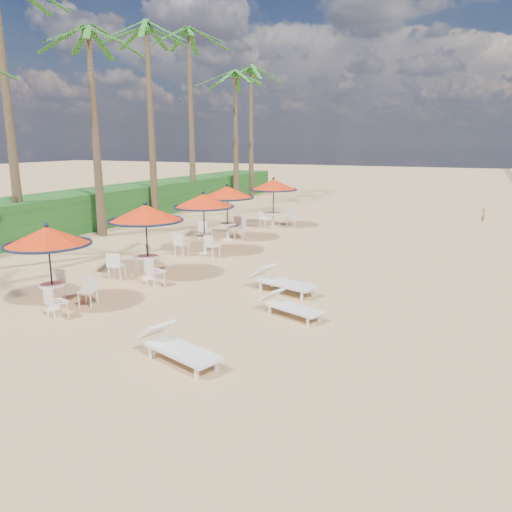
{
  "coord_description": "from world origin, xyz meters",
  "views": [
    {
      "loc": [
        4.93,
        -9.08,
        4.3
      ],
      "look_at": [
        -0.58,
        3.14,
        1.2
      ],
      "focal_mm": 35.0,
      "sensor_mm": 36.0,
      "label": 1
    }
  ],
  "objects_px": {
    "station_1": "(144,223)",
    "station_3": "(227,199)",
    "lounger_near": "(176,346)",
    "station_0": "(51,247)",
    "station_4": "(274,189)",
    "lounger_mid": "(289,305)",
    "lounger_far": "(280,280)",
    "station_2": "(203,207)"
  },
  "relations": [
    {
      "from": "station_1",
      "to": "station_3",
      "type": "xyz_separation_m",
      "value": [
        -0.62,
        6.8,
        0.01
      ]
    },
    {
      "from": "station_4",
      "to": "lounger_near",
      "type": "bearing_deg",
      "value": -74.62
    },
    {
      "from": "station_1",
      "to": "station_3",
      "type": "relative_size",
      "value": 1.0
    },
    {
      "from": "station_3",
      "to": "lounger_mid",
      "type": "height_order",
      "value": "station_3"
    },
    {
      "from": "station_3",
      "to": "station_4",
      "type": "xyz_separation_m",
      "value": [
        0.62,
        3.94,
        0.11
      ]
    },
    {
      "from": "station_2",
      "to": "lounger_mid",
      "type": "relative_size",
      "value": 1.33
    },
    {
      "from": "station_0",
      "to": "station_4",
      "type": "relative_size",
      "value": 0.9
    },
    {
      "from": "station_0",
      "to": "station_4",
      "type": "bearing_deg",
      "value": 88.48
    },
    {
      "from": "station_1",
      "to": "lounger_mid",
      "type": "xyz_separation_m",
      "value": [
        5.4,
        -1.46,
        -1.51
      ]
    },
    {
      "from": "station_2",
      "to": "station_4",
      "type": "xyz_separation_m",
      "value": [
        0.09,
        6.96,
        0.06
      ]
    },
    {
      "from": "lounger_mid",
      "to": "lounger_far",
      "type": "height_order",
      "value": "lounger_far"
    },
    {
      "from": "station_1",
      "to": "lounger_mid",
      "type": "height_order",
      "value": "station_1"
    },
    {
      "from": "station_2",
      "to": "station_3",
      "type": "height_order",
      "value": "station_3"
    },
    {
      "from": "lounger_mid",
      "to": "lounger_far",
      "type": "bearing_deg",
      "value": 138.23
    },
    {
      "from": "station_2",
      "to": "lounger_far",
      "type": "xyz_separation_m",
      "value": [
        4.55,
        -3.43,
        -1.51
      ]
    },
    {
      "from": "station_2",
      "to": "lounger_far",
      "type": "bearing_deg",
      "value": -37.01
    },
    {
      "from": "station_3",
      "to": "lounger_far",
      "type": "xyz_separation_m",
      "value": [
        5.09,
        -6.46,
        -1.46
      ]
    },
    {
      "from": "lounger_near",
      "to": "station_0",
      "type": "bearing_deg",
      "value": -178.85
    },
    {
      "from": "station_1",
      "to": "station_4",
      "type": "bearing_deg",
      "value": 90.01
    },
    {
      "from": "lounger_near",
      "to": "lounger_far",
      "type": "xyz_separation_m",
      "value": [
        0.17,
        5.22,
        0.02
      ]
    },
    {
      "from": "station_4",
      "to": "lounger_far",
      "type": "xyz_separation_m",
      "value": [
        4.47,
        -10.39,
        -1.57
      ]
    },
    {
      "from": "station_1",
      "to": "station_3",
      "type": "distance_m",
      "value": 6.83
    },
    {
      "from": "station_0",
      "to": "station_1",
      "type": "distance_m",
      "value": 3.45
    },
    {
      "from": "station_0",
      "to": "station_3",
      "type": "height_order",
      "value": "station_3"
    },
    {
      "from": "station_1",
      "to": "lounger_far",
      "type": "relative_size",
      "value": 1.12
    },
    {
      "from": "station_0",
      "to": "lounger_near",
      "type": "xyz_separation_m",
      "value": [
        4.67,
        -1.45,
        -1.33
      ]
    },
    {
      "from": "station_3",
      "to": "lounger_near",
      "type": "relative_size",
      "value": 1.19
    },
    {
      "from": "station_2",
      "to": "station_3",
      "type": "distance_m",
      "value": 3.07
    },
    {
      "from": "station_4",
      "to": "lounger_mid",
      "type": "xyz_separation_m",
      "value": [
        5.4,
        -12.2,
        -1.63
      ]
    },
    {
      "from": "station_4",
      "to": "lounger_far",
      "type": "height_order",
      "value": "station_4"
    },
    {
      "from": "station_4",
      "to": "lounger_near",
      "type": "xyz_separation_m",
      "value": [
        4.29,
        -15.61,
        -1.59
      ]
    },
    {
      "from": "lounger_far",
      "to": "station_0",
      "type": "bearing_deg",
      "value": -125.66
    },
    {
      "from": "station_4",
      "to": "lounger_far",
      "type": "distance_m",
      "value": 11.42
    },
    {
      "from": "station_2",
      "to": "station_4",
      "type": "bearing_deg",
      "value": 89.29
    },
    {
      "from": "station_4",
      "to": "lounger_mid",
      "type": "height_order",
      "value": "station_4"
    },
    {
      "from": "station_3",
      "to": "lounger_far",
      "type": "relative_size",
      "value": 1.13
    },
    {
      "from": "station_4",
      "to": "lounger_near",
      "type": "distance_m",
      "value": 16.27
    },
    {
      "from": "lounger_mid",
      "to": "lounger_near",
      "type": "bearing_deg",
      "value": -87.22
    },
    {
      "from": "station_0",
      "to": "lounger_far",
      "type": "distance_m",
      "value": 6.28
    },
    {
      "from": "station_2",
      "to": "station_4",
      "type": "distance_m",
      "value": 6.96
    },
    {
      "from": "lounger_far",
      "to": "station_2",
      "type": "bearing_deg",
      "value": 159.39
    },
    {
      "from": "station_2",
      "to": "lounger_far",
      "type": "distance_m",
      "value": 5.9
    }
  ]
}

